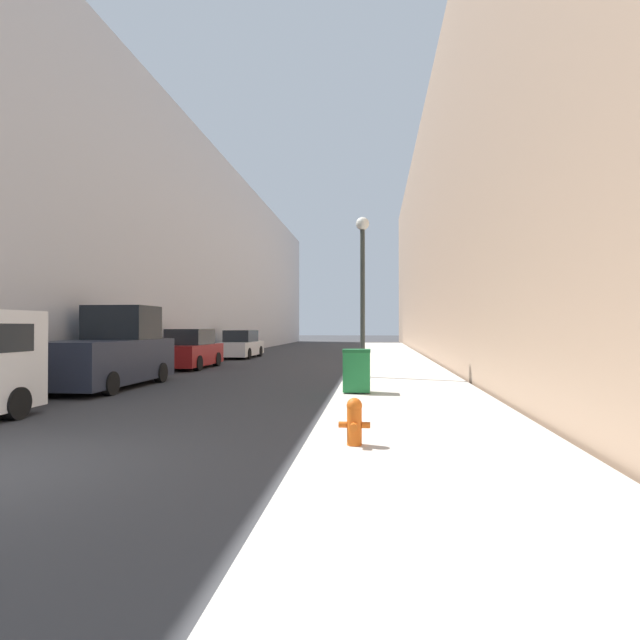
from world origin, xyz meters
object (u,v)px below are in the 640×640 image
fire_hydrant (354,420)px  pickup_truck (110,354)px  parked_sedan_near (190,350)px  parked_sedan_far (241,345)px  trash_bin (357,370)px  lamppost (363,280)px

fire_hydrant → pickup_truck: size_ratio=0.13×
parked_sedan_near → parked_sedan_far: (0.23, 7.51, -0.04)m
parked_sedan_far → fire_hydrant: bearing=-70.7°
fire_hydrant → parked_sedan_far: bearing=109.3°
fire_hydrant → trash_bin: size_ratio=0.60×
pickup_truck → parked_sedan_near: bearing=90.9°
pickup_truck → parked_sedan_far: size_ratio=1.09×
fire_hydrant → parked_sedan_far: (-7.53, 21.44, 0.26)m
fire_hydrant → trash_bin: (-0.17, 5.72, 0.22)m
fire_hydrant → trash_bin: 5.73m
trash_bin → pickup_truck: 7.60m
lamppost → trash_bin: bearing=-90.8°
lamppost → parked_sedan_near: size_ratio=1.32×
lamppost → parked_sedan_far: 14.06m
fire_hydrant → lamppost: lamppost is taller
fire_hydrant → trash_bin: bearing=91.7°
trash_bin → parked_sedan_near: 11.17m
lamppost → parked_sedan_far: (-7.41, 11.65, -2.69)m
pickup_truck → parked_sedan_near: pickup_truck is taller
pickup_truck → lamppost: bearing=19.8°
lamppost → parked_sedan_far: bearing=122.5°
fire_hydrant → parked_sedan_near: size_ratio=0.16×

